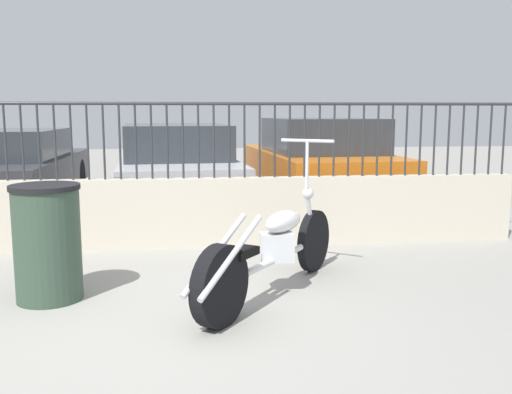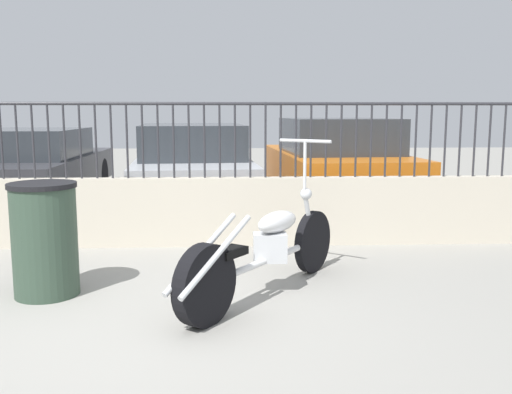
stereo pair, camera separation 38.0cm
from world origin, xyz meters
The scene contains 8 objects.
ground_plane centered at (0.00, 0.00, 0.00)m, with size 40.00×40.00×0.00m, color gray.
low_wall centered at (0.00, 2.40, 0.39)m, with size 8.26×0.18×0.78m.
fence_railing centered at (0.00, 2.40, 1.33)m, with size 8.26×0.04×0.85m.
motorcycle_white centered at (0.95, 0.49, 0.38)m, with size 1.46×1.94×1.28m.
trash_bin centered at (-0.83, 0.66, 0.48)m, with size 0.55×0.55×0.95m.
car_dark_grey centered at (-2.55, 5.51, 0.64)m, with size 1.84×4.50×1.25m.
car_silver centered at (0.11, 5.22, 0.67)m, with size 2.10×4.69×1.33m.
car_orange centered at (2.41, 5.02, 0.71)m, with size 2.01×4.20×1.42m.
Camera 1 is at (0.33, -4.01, 1.53)m, focal length 40.00 mm.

